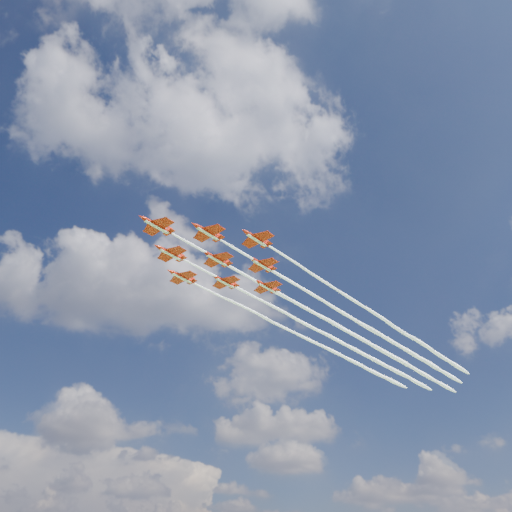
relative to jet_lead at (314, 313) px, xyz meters
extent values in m
cylinder|color=#AA1909|center=(-51.41, -45.92, 0.00)|extent=(6.74, 6.19, 1.11)
cone|color=#AA1909|center=(-55.17, -49.28, 0.00)|extent=(2.24, 2.17, 1.11)
cone|color=#AA1909|center=(-47.88, -42.77, 0.00)|extent=(1.80, 1.76, 1.01)
ellipsoid|color=black|center=(-52.91, -47.27, 0.45)|extent=(2.17, 2.08, 0.72)
cube|color=#AA1909|center=(-51.04, -45.59, -0.05)|extent=(8.57, 9.05, 0.14)
cube|color=#AA1909|center=(-48.41, -43.24, 0.00)|extent=(3.47, 3.64, 0.12)
cube|color=#AA1909|center=(-48.26, -43.11, 0.91)|extent=(1.30, 1.18, 1.81)
cube|color=silver|center=(-51.41, -45.92, -0.50)|extent=(6.23, 5.71, 0.12)
cylinder|color=#AA1909|center=(-38.10, -44.34, 0.00)|extent=(6.74, 6.19, 1.11)
cone|color=#AA1909|center=(-41.85, -47.69, 0.00)|extent=(2.24, 2.17, 1.11)
cone|color=#AA1909|center=(-34.57, -41.19, 0.00)|extent=(1.80, 1.76, 1.01)
ellipsoid|color=black|center=(-39.60, -45.68, 0.45)|extent=(2.17, 2.08, 0.72)
cube|color=#AA1909|center=(-37.72, -44.00, -0.05)|extent=(8.57, 9.05, 0.14)
cube|color=#AA1909|center=(-35.10, -41.66, 0.00)|extent=(3.47, 3.64, 0.12)
cube|color=#AA1909|center=(-34.95, -41.52, 0.91)|extent=(1.30, 1.18, 1.81)
cube|color=silver|center=(-38.10, -44.34, -0.50)|extent=(6.23, 5.71, 0.12)
cylinder|color=#AA1909|center=(-48.34, -32.88, 0.00)|extent=(6.74, 6.19, 1.11)
cone|color=#AA1909|center=(-52.09, -36.23, 0.00)|extent=(2.24, 2.17, 1.11)
cone|color=#AA1909|center=(-44.81, -29.72, 0.00)|extent=(1.80, 1.76, 1.01)
ellipsoid|color=black|center=(-49.84, -34.22, 0.45)|extent=(2.17, 2.08, 0.72)
cube|color=#AA1909|center=(-47.96, -32.54, -0.05)|extent=(8.57, 9.05, 0.14)
cube|color=#AA1909|center=(-45.34, -30.19, 0.00)|extent=(3.47, 3.64, 0.12)
cube|color=#AA1909|center=(-45.19, -30.06, 0.91)|extent=(1.30, 1.18, 1.81)
cube|color=silver|center=(-48.34, -32.88, -0.50)|extent=(6.23, 5.71, 0.12)
cylinder|color=#AA1909|center=(-24.79, -42.75, 0.00)|extent=(6.74, 6.19, 1.11)
cone|color=#AA1909|center=(-28.54, -46.10, 0.00)|extent=(2.24, 2.17, 1.11)
cone|color=#AA1909|center=(-21.26, -39.60, 0.00)|extent=(1.80, 1.76, 1.01)
ellipsoid|color=black|center=(-26.29, -44.09, 0.45)|extent=(2.17, 2.08, 0.72)
cube|color=#AA1909|center=(-24.41, -42.42, -0.05)|extent=(8.57, 9.05, 0.14)
cube|color=#AA1909|center=(-21.78, -40.07, 0.00)|extent=(3.47, 3.64, 0.12)
cube|color=#AA1909|center=(-21.63, -39.93, 0.91)|extent=(1.30, 1.18, 1.81)
cube|color=silver|center=(-24.79, -42.75, -0.50)|extent=(6.23, 5.71, 0.12)
cylinder|color=#AA1909|center=(-35.03, -31.29, 0.00)|extent=(6.74, 6.19, 1.11)
cone|color=#AA1909|center=(-38.78, -34.64, 0.00)|extent=(2.24, 2.17, 1.11)
cone|color=#AA1909|center=(-31.50, -28.14, 0.00)|extent=(1.80, 1.76, 1.01)
ellipsoid|color=black|center=(-36.53, -32.63, 0.45)|extent=(2.17, 2.08, 0.72)
cube|color=#AA1909|center=(-34.65, -30.95, -0.05)|extent=(8.57, 9.05, 0.14)
cube|color=#AA1909|center=(-32.02, -28.61, 0.00)|extent=(3.47, 3.64, 0.12)
cube|color=#AA1909|center=(-31.87, -28.47, 0.91)|extent=(1.30, 1.18, 1.81)
cube|color=silver|center=(-35.03, -31.29, -0.50)|extent=(6.23, 5.71, 0.12)
cylinder|color=#AA1909|center=(-45.27, -19.83, 0.00)|extent=(6.74, 6.19, 1.11)
cone|color=#AA1909|center=(-49.02, -23.18, 0.00)|extent=(2.24, 2.17, 1.11)
cone|color=#AA1909|center=(-41.74, -16.67, 0.00)|extent=(1.80, 1.76, 1.01)
ellipsoid|color=black|center=(-46.77, -21.17, 0.45)|extent=(2.17, 2.08, 0.72)
cube|color=#AA1909|center=(-44.89, -19.49, -0.05)|extent=(8.57, 9.05, 0.14)
cube|color=#AA1909|center=(-42.26, -17.14, 0.00)|extent=(3.47, 3.64, 0.12)
cube|color=#AA1909|center=(-42.11, -17.01, 0.91)|extent=(1.30, 1.18, 1.81)
cube|color=silver|center=(-45.27, -19.83, -0.50)|extent=(6.23, 5.71, 0.12)
cylinder|color=#AA1909|center=(-21.72, -29.70, 0.00)|extent=(6.74, 6.19, 1.11)
cone|color=#AA1909|center=(-25.47, -33.06, 0.00)|extent=(2.24, 2.17, 1.11)
cone|color=#AA1909|center=(-18.19, -26.55, 0.00)|extent=(1.80, 1.76, 1.01)
ellipsoid|color=black|center=(-23.22, -31.04, 0.45)|extent=(2.17, 2.08, 0.72)
cube|color=#AA1909|center=(-21.34, -29.37, -0.05)|extent=(8.57, 9.05, 0.14)
cube|color=#AA1909|center=(-18.71, -27.02, 0.00)|extent=(3.47, 3.64, 0.12)
cube|color=#AA1909|center=(-18.56, -26.89, 0.91)|extent=(1.30, 1.18, 1.81)
cube|color=silver|center=(-21.72, -29.70, -0.50)|extent=(6.23, 5.71, 0.12)
cylinder|color=#AA1909|center=(-31.95, -18.24, 0.00)|extent=(6.74, 6.19, 1.11)
cone|color=#AA1909|center=(-35.71, -21.59, 0.00)|extent=(2.24, 2.17, 1.11)
cone|color=#AA1909|center=(-28.43, -15.09, 0.00)|extent=(1.80, 1.76, 1.01)
ellipsoid|color=black|center=(-33.46, -19.58, 0.45)|extent=(2.17, 2.08, 0.72)
cube|color=#AA1909|center=(-31.58, -17.90, -0.05)|extent=(8.57, 9.05, 0.14)
cube|color=#AA1909|center=(-28.95, -15.56, 0.00)|extent=(3.47, 3.64, 0.12)
cube|color=#AA1909|center=(-28.80, -15.42, 0.91)|extent=(1.30, 1.18, 1.81)
cube|color=silver|center=(-31.95, -18.24, -0.50)|extent=(6.23, 5.71, 0.12)
cylinder|color=#AA1909|center=(-18.64, -16.65, 0.00)|extent=(6.74, 6.19, 1.11)
cone|color=#AA1909|center=(-22.40, -20.01, 0.00)|extent=(2.24, 2.17, 1.11)
cone|color=#AA1909|center=(-15.11, -13.50, 0.00)|extent=(1.80, 1.76, 1.01)
ellipsoid|color=black|center=(-20.14, -17.99, 0.45)|extent=(2.17, 2.08, 0.72)
cube|color=#AA1909|center=(-18.27, -16.32, -0.05)|extent=(8.57, 9.05, 0.14)
cube|color=#AA1909|center=(-15.64, -13.97, 0.00)|extent=(3.47, 3.64, 0.12)
cube|color=#AA1909|center=(-15.49, -13.84, 0.91)|extent=(1.30, 1.18, 1.81)
cube|color=silver|center=(-18.64, -16.65, -0.50)|extent=(6.23, 5.71, 0.12)
camera|label=1|loc=(-37.18, -153.57, -77.22)|focal=35.00mm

